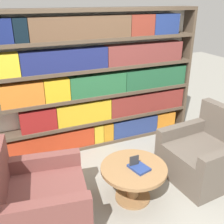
{
  "coord_description": "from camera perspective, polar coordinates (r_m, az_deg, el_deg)",
  "views": [
    {
      "loc": [
        -1.23,
        -2.08,
        2.21
      ],
      "look_at": [
        -0.02,
        0.71,
        0.87
      ],
      "focal_mm": 42.0,
      "sensor_mm": 36.0,
      "label": 1
    }
  ],
  "objects": [
    {
      "name": "ground_plane",
      "position": [
        3.28,
        5.59,
        -18.84
      ],
      "size": [
        14.0,
        14.0,
        0.0
      ],
      "primitive_type": "plane",
      "color": "gray"
    },
    {
      "name": "stray_book",
      "position": [
        3.02,
        5.87,
        -11.94
      ],
      "size": [
        0.22,
        0.26,
        0.03
      ],
      "color": "navy",
      "rests_on": "coffee_table"
    },
    {
      "name": "bookshelf",
      "position": [
        3.97,
        -3.77,
        6.44
      ],
      "size": [
        3.36,
        0.3,
        2.08
      ],
      "color": "silver",
      "rests_on": "ground_plane"
    },
    {
      "name": "armchair_right",
      "position": [
        3.71,
        19.6,
        -8.87
      ],
      "size": [
        0.97,
        0.94,
        0.9
      ],
      "rotation": [
        0.0,
        0.0,
        -1.5
      ],
      "color": "brown",
      "rests_on": "ground_plane"
    },
    {
      "name": "coffee_table",
      "position": [
        3.12,
        4.7,
        -13.72
      ],
      "size": [
        0.76,
        0.76,
        0.44
      ],
      "color": "olive",
      "rests_on": "ground_plane"
    },
    {
      "name": "table_sign",
      "position": [
        3.01,
        4.82,
        -10.88
      ],
      "size": [
        0.11,
        0.06,
        0.15
      ],
      "color": "black",
      "rests_on": "coffee_table"
    },
    {
      "name": "armchair_left",
      "position": [
        2.92,
        -15.87,
        -18.32
      ],
      "size": [
        1.03,
        1.0,
        0.9
      ],
      "rotation": [
        0.0,
        0.0,
        1.41
      ],
      "color": "brown",
      "rests_on": "ground_plane"
    }
  ]
}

